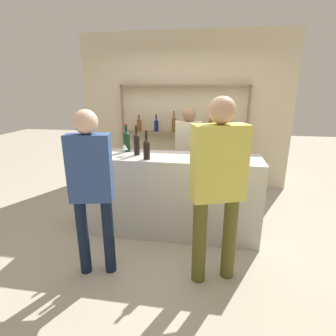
% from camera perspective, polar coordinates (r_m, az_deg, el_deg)
% --- Properties ---
extents(ground_plane, '(16.00, 16.00, 0.00)m').
position_cam_1_polar(ground_plane, '(3.63, 0.00, -13.37)').
color(ground_plane, '#B2A893').
extents(bar_counter, '(2.27, 0.60, 1.03)m').
position_cam_1_polar(bar_counter, '(3.39, 0.00, -5.84)').
color(bar_counter, '#B7B2AD').
rests_on(bar_counter, ground_plane).
extents(back_wall, '(3.87, 0.12, 2.80)m').
position_cam_1_polar(back_wall, '(5.03, 3.51, 12.02)').
color(back_wall, beige).
rests_on(back_wall, ground_plane).
extents(back_shelf, '(2.34, 0.18, 1.90)m').
position_cam_1_polar(back_shelf, '(4.87, 3.13, 10.19)').
color(back_shelf, '#897056').
rests_on(back_shelf, ground_plane).
extents(counter_bottle_0, '(0.08, 0.08, 0.32)m').
position_cam_1_polar(counter_bottle_0, '(3.45, -16.15, 4.88)').
color(counter_bottle_0, '#0F1956').
rests_on(counter_bottle_0, bar_counter).
extents(counter_bottle_1, '(0.08, 0.08, 0.31)m').
position_cam_1_polar(counter_bottle_1, '(2.97, 7.54, 3.61)').
color(counter_bottle_1, black).
rests_on(counter_bottle_1, bar_counter).
extents(counter_bottle_2, '(0.07, 0.07, 0.37)m').
position_cam_1_polar(counter_bottle_2, '(3.28, -6.82, 5.34)').
color(counter_bottle_2, black).
rests_on(counter_bottle_2, bar_counter).
extents(counter_bottle_3, '(0.08, 0.08, 0.35)m').
position_cam_1_polar(counter_bottle_3, '(3.07, -4.69, 4.26)').
color(counter_bottle_3, black).
rests_on(counter_bottle_3, bar_counter).
extents(counter_bottle_4, '(0.09, 0.09, 0.36)m').
position_cam_1_polar(counter_bottle_4, '(3.49, -9.01, 5.93)').
color(counter_bottle_4, black).
rests_on(counter_bottle_4, bar_counter).
extents(wine_glass, '(0.08, 0.08, 0.15)m').
position_cam_1_polar(wine_glass, '(3.26, -9.46, 4.48)').
color(wine_glass, silver).
rests_on(wine_glass, bar_counter).
extents(customer_right, '(0.52, 0.36, 1.77)m').
position_cam_1_polar(customer_right, '(2.40, 10.82, -2.62)').
color(customer_right, brown).
rests_on(customer_right, ground_plane).
extents(server_behind_counter, '(0.42, 0.23, 1.56)m').
position_cam_1_polar(server_behind_counter, '(4.08, 4.40, 4.00)').
color(server_behind_counter, '#575347').
rests_on(server_behind_counter, ground_plane).
extents(customer_left, '(0.42, 0.25, 1.66)m').
position_cam_1_polar(customer_left, '(2.57, -16.43, -2.89)').
color(customer_left, '#121C33').
rests_on(customer_left, ground_plane).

